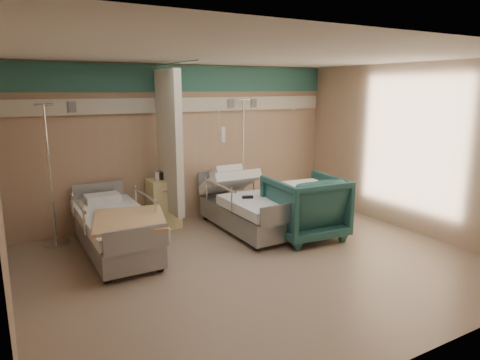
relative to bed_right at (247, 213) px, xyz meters
name	(u,v)px	position (x,y,z in m)	size (l,w,h in m)	color
ground	(257,264)	(-0.60, -1.30, -0.32)	(6.00, 5.00, 0.00)	#856F5C
room_walls	(246,128)	(-0.63, -1.05, 1.55)	(6.04, 5.04, 2.82)	tan
bed_right	(247,213)	(0.00, 0.00, 0.00)	(1.00, 2.16, 0.63)	silver
bed_left	(116,234)	(-2.20, 0.00, 0.00)	(1.00, 2.16, 0.63)	silver
bedside_cabinet	(164,203)	(-1.15, 0.90, 0.11)	(0.50, 0.48, 0.85)	beige
visitor_armchair	(305,207)	(0.65, -0.75, 0.19)	(1.09, 1.12, 1.02)	#1E4C49
waffle_blanket	(306,174)	(0.65, -0.74, 0.74)	(0.59, 0.52, 0.07)	white
iv_stand_right	(243,190)	(0.50, 0.98, 0.13)	(0.39, 0.39, 2.19)	silver
iv_stand_left	(54,217)	(-2.92, 0.89, 0.13)	(0.39, 0.39, 2.17)	silver
call_remote	(248,197)	(-0.11, -0.21, 0.33)	(0.18, 0.08, 0.04)	black
tan_blanket	(129,219)	(-2.12, -0.46, 0.34)	(0.92, 1.16, 0.04)	tan
toiletry_bag	(164,175)	(-1.13, 0.90, 0.60)	(0.24, 0.15, 0.13)	black
white_cup	(158,176)	(-1.24, 0.90, 0.60)	(0.09, 0.09, 0.13)	white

